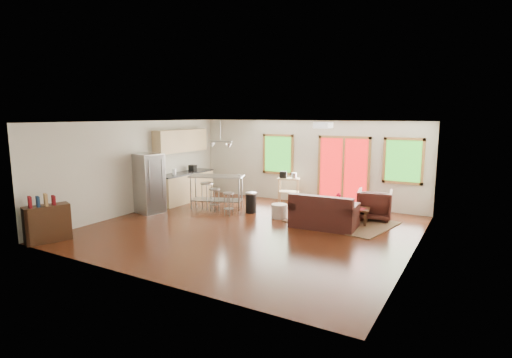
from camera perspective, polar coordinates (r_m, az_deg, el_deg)
The scene contains 29 objects.
floor at distance 9.86m, azimuth -0.88°, elevation -7.20°, with size 7.50×7.00×0.02m, color #32150A.
ceiling at distance 9.47m, azimuth -0.92°, elevation 8.21°, with size 7.50×7.00×0.02m, color silver.
back_wall at distance 12.69m, azimuth 7.28°, elevation 2.44°, with size 7.50×0.02×2.60m, color beige.
left_wall at distance 11.93m, azimuth -16.59°, elevation 1.71°, with size 0.02×7.00×2.60m, color beige.
right_wall at distance 8.32m, azimuth 21.92°, elevation -1.66°, with size 0.02×7.00×2.60m, color beige.
front_wall at distance 6.86m, azimuth -16.17°, elevation -3.54°, with size 7.50×0.02×2.60m, color beige.
window_left at distance 13.04m, azimuth 3.15°, elevation 3.56°, with size 1.10×0.05×1.30m.
french_doors at distance 12.26m, azimuth 12.35°, elevation 1.12°, with size 1.60×0.05×2.10m.
window_right at distance 11.81m, azimuth 20.29°, elevation 2.43°, with size 1.10×0.05×1.30m.
rug at distance 10.68m, azimuth 12.06°, elevation -6.00°, with size 2.46×1.89×0.02m, color #435634.
loveseat at distance 10.05m, azimuth 9.64°, elevation -4.98°, with size 1.64×1.00×0.85m.
coffee_table at distance 10.57m, azimuth 13.05°, elevation -4.22°, with size 1.16×0.82×0.42m.
armchair at distance 11.10m, azimuth 16.58°, elevation -3.31°, with size 0.86×0.81×0.89m, color black.
ottoman at distance 11.29m, azimuth 10.85°, elevation -4.19°, with size 0.58×0.58×0.39m, color black.
pouf at distance 10.87m, azimuth 3.35°, elevation -4.58°, with size 0.43×0.43×0.38m, color beige.
vase at distance 10.87m, azimuth 11.71°, elevation -3.00°, with size 0.24×0.24×0.31m.
book at distance 10.41m, azimuth 14.04°, elevation -3.35°, with size 0.24×0.03×0.32m, color maroon.
cabinets at distance 13.02m, azimuth -10.25°, elevation 0.88°, with size 0.64×2.24×2.30m.
refrigerator at distance 11.72m, azimuth -14.97°, elevation -0.60°, with size 0.80×0.79×1.69m.
island at distance 11.87m, azimuth -5.65°, elevation -0.98°, with size 1.70×1.17×1.00m.
cup at distance 11.62m, azimuth -2.33°, elevation 0.42°, with size 0.11×0.09×0.11m, color silver.
bar_stool_a at distance 11.90m, azimuth -7.04°, elevation -1.48°, with size 0.42×0.42×0.79m.
bar_stool_b at distance 11.56m, azimuth -5.95°, elevation -2.19°, with size 0.36×0.36×0.68m.
bar_stool_c at distance 11.04m, azimuth -3.94°, elevation -2.80°, with size 0.31×0.31×0.65m.
trash_can at distance 11.39m, azimuth -0.72°, elevation -3.37°, with size 0.33×0.33×0.59m.
kitchen_cart at distance 12.51m, azimuth 4.59°, elevation -0.38°, with size 0.77×0.62×1.03m.
bookshelf at distance 9.92m, azimuth -27.68°, elevation -5.56°, with size 0.66×0.99×1.08m.
ceiling_flush at distance 9.31m, azimuth 9.57°, elevation 7.57°, with size 0.35×0.35×0.12m, color white.
pendant_light at distance 11.79m, azimuth -5.10°, elevation 4.89°, with size 0.80×0.18×0.79m.
Camera 1 is at (4.87, -8.12, 2.76)m, focal length 28.00 mm.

